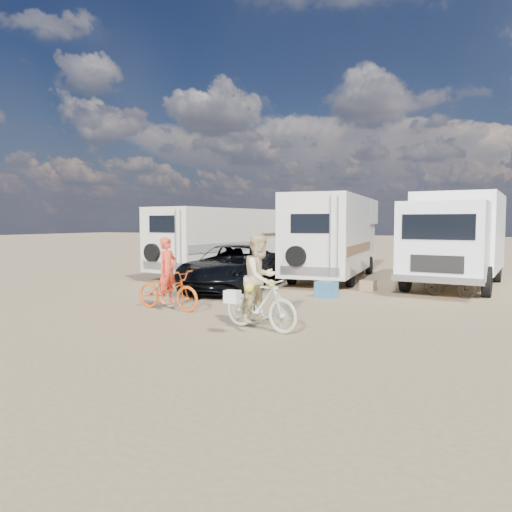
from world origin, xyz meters
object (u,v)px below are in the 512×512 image
at_px(rv_left, 222,242).
at_px(box_truck, 456,240).
at_px(bike_parked, 449,284).
at_px(cooler, 326,290).
at_px(rv_main, 335,238).
at_px(dark_suv, 233,267).
at_px(rider_man, 168,277).
at_px(rider_woman, 260,286).
at_px(bike_woman, 260,303).
at_px(crate, 368,285).
at_px(bike_man, 168,290).

bearing_deg(rv_left, box_truck, 8.15).
distance_m(bike_parked, cooler, 3.70).
bearing_deg(rv_main, dark_suv, -120.96).
bearing_deg(rv_main, rider_man, -107.05).
height_order(box_truck, rider_man, box_truck).
height_order(rider_woman, bike_parked, rider_woman).
height_order(rv_left, bike_woman, rv_left).
bearing_deg(rider_woman, rv_left, 48.07).
relative_size(rv_main, bike_woman, 4.08).
relative_size(rv_left, crate, 16.09).
distance_m(cooler, crate, 2.11).
bearing_deg(rv_main, bike_parked, -38.97).
bearing_deg(bike_man, box_truck, -32.87).
xyz_separation_m(dark_suv, bike_man, (0.30, -4.06, -0.23)).
bearing_deg(rider_man, dark_suv, 9.72).
height_order(rider_man, rider_woman, rider_woman).
bearing_deg(bike_man, rv_left, 25.39).
bearing_deg(dark_suv, bike_parked, 1.61).
distance_m(rv_main, rv_left, 4.73).
relative_size(rider_man, rider_woman, 0.92).
bearing_deg(dark_suv, rv_left, 114.46).
relative_size(dark_suv, rider_man, 3.18).
xyz_separation_m(bike_woman, cooler, (-0.08, 4.79, -0.33)).
height_order(dark_suv, crate, dark_suv).
relative_size(bike_man, rider_woman, 1.07).
relative_size(box_truck, crate, 15.82).
height_order(rv_left, box_truck, box_truck).
height_order(rv_main, rv_left, rv_main).
relative_size(rv_main, box_truck, 1.07).
bearing_deg(dark_suv, rider_woman, -66.29).
bearing_deg(rider_man, bike_man, -174.56).
relative_size(rv_main, bike_parked, 5.04).
relative_size(rv_main, rv_left, 1.06).
bearing_deg(crate, bike_man, -124.35).
xyz_separation_m(rv_main, bike_woman, (1.25, -9.54, -1.04)).
relative_size(bike_woman, crate, 4.16).
xyz_separation_m(rv_left, bike_man, (2.81, -7.74, -0.88)).
bearing_deg(bike_woman, bike_man, 84.74).
xyz_separation_m(rv_main, crate, (1.98, -2.81, -1.42)).
xyz_separation_m(bike_man, rider_woman, (3.12, -1.10, 0.40)).
bearing_deg(bike_man, rv_main, -7.04).
relative_size(rider_woman, bike_parked, 1.20).
bearing_deg(rv_left, bike_woman, -49.55).
bearing_deg(bike_parked, dark_suv, 113.16).
bearing_deg(bike_woman, rider_woman, -75.78).
bearing_deg(cooler, rv_left, 161.00).
xyz_separation_m(dark_suv, bike_parked, (6.61, 1.34, -0.34)).
xyz_separation_m(bike_man, crate, (3.85, 5.63, -0.33)).
height_order(bike_woman, rider_man, rider_man).
relative_size(box_truck, cooler, 12.11).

